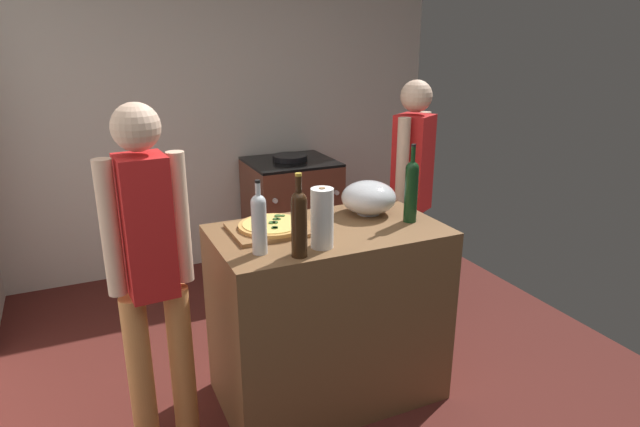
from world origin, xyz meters
TOP-DOWN VIEW (x-y plane):
  - ground_plane at (0.00, 1.33)m, footprint 3.85×3.26m
  - kitchen_wall_rear at (0.00, 2.71)m, footprint 3.85×0.10m
  - counter at (0.06, 0.65)m, footprint 1.13×0.66m
  - cutting_board at (-0.20, 0.73)m, footprint 0.40×0.32m
  - pizza at (-0.20, 0.73)m, footprint 0.33×0.33m
  - mixing_bowl at (0.36, 0.77)m, footprint 0.29×0.29m
  - paper_towel_roll at (-0.07, 0.45)m, footprint 0.10×0.10m
  - wine_bottle_clear at (-0.34, 0.49)m, footprint 0.07×0.07m
  - wine_bottle_amber at (-0.20, 0.39)m, footprint 0.07×0.07m
  - wine_bottle_dark at (0.49, 0.58)m, footprint 0.07×0.07m
  - stove at (0.52, 2.31)m, footprint 0.67×0.63m
  - person_in_stripes at (-0.80, 0.59)m, footprint 0.36×0.21m
  - person_in_red at (0.87, 1.13)m, footprint 0.32×0.27m

SIDE VIEW (x-z plane):
  - ground_plane at x=0.00m, z-range -0.02..0.00m
  - stove at x=0.52m, z-range -0.02..0.92m
  - counter at x=0.06m, z-range 0.00..0.94m
  - person_in_red at x=0.87m, z-range 0.11..1.70m
  - person_in_stripes at x=-0.80m, z-range 0.11..1.71m
  - cutting_board at x=-0.20m, z-range 0.94..0.96m
  - pizza at x=-0.20m, z-range 0.96..0.98m
  - mixing_bowl at x=0.36m, z-range 0.94..1.12m
  - paper_towel_roll at x=-0.07m, z-range 0.94..1.21m
  - wine_bottle_clear at x=-0.34m, z-range 0.92..1.25m
  - wine_bottle_amber at x=-0.20m, z-range 0.92..1.29m
  - wine_bottle_dark at x=0.49m, z-range 0.91..1.31m
  - kitchen_wall_rear at x=0.00m, z-range 0.00..2.60m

